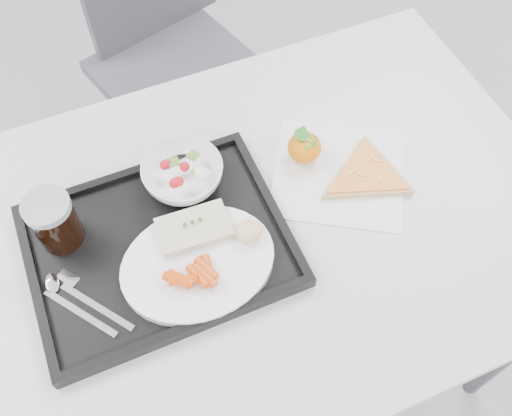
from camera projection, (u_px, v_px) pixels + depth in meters
room at (419, 78)px, 0.35m from camera, size 6.04×7.04×2.84m
table at (248, 241)px, 1.11m from camera, size 1.20×0.80×0.75m
chair at (167, 33)px, 1.63m from camera, size 0.52×0.52×0.93m
tray at (159, 247)px, 1.02m from camera, size 0.45×0.35×0.03m
dinner_plate at (198, 263)px, 0.98m from camera, size 0.27×0.27×0.02m
fish_fillet at (194, 228)px, 1.00m from camera, size 0.13×0.08×0.02m
bread_roll at (249, 232)px, 0.99m from camera, size 0.06×0.05×0.03m
salad_bowl at (183, 174)px, 1.06m from camera, size 0.15×0.15×0.05m
cola_glass at (54, 220)px, 0.97m from camera, size 0.08×0.08×0.11m
cutlery at (75, 298)px, 0.95m from camera, size 0.13×0.16×0.01m
napkin at (338, 173)px, 1.11m from camera, size 0.34×0.34×0.00m
tangerine at (304, 147)px, 1.10m from camera, size 0.08×0.08×0.07m
pizza_slice at (367, 175)px, 1.10m from camera, size 0.24×0.24×0.02m
carrot_pile at (194, 275)px, 0.94m from camera, size 0.09×0.06×0.02m
salad_contents at (190, 173)px, 1.05m from camera, size 0.08×0.07×0.02m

